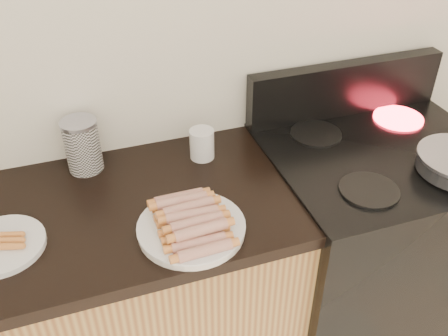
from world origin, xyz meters
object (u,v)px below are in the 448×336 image
object	(u,v)px
side_plate	(1,246)
mug	(202,144)
canister	(82,145)
stove	(363,249)
main_plate	(191,229)

from	to	relation	value
side_plate	mug	world-z (taller)	mug
mug	side_plate	bearing A→B (deg)	-159.33
side_plate	canister	world-z (taller)	canister
stove	canister	world-z (taller)	canister
main_plate	mug	xyz separation A→B (m)	(0.13, 0.34, 0.04)
stove	canister	size ratio (longest dim) A/B	5.20
stove	mug	distance (m)	0.79
main_plate	canister	distance (m)	0.47
main_plate	mug	size ratio (longest dim) A/B	2.89
canister	stove	bearing A→B (deg)	-14.38
main_plate	stove	bearing A→B (deg)	12.12
stove	canister	bearing A→B (deg)	165.62
main_plate	side_plate	distance (m)	0.50
stove	side_plate	bearing A→B (deg)	-177.60
main_plate	canister	size ratio (longest dim) A/B	1.67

